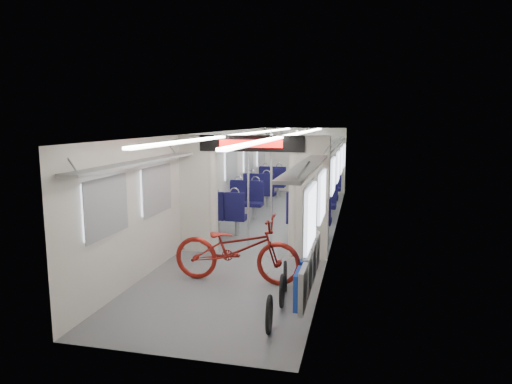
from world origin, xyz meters
TOP-DOWN VIEW (x-y plane):
  - carriage at (0.00, -0.27)m, footprint 12.00×12.02m
  - bicycle at (0.11, -3.54)m, footprint 2.08×0.73m
  - flip_bench at (1.35, -4.31)m, footprint 0.12×2.11m
  - bike_hoop_a at (0.98, -5.20)m, footprint 0.09×0.49m
  - bike_hoop_b at (1.00, -4.39)m, footprint 0.09×0.48m
  - bike_hoop_c at (0.94, -3.79)m, footprint 0.14×0.48m
  - seat_bay_near_left at (-0.93, 0.22)m, footprint 0.92×2.11m
  - seat_bay_near_right at (0.94, 0.34)m, footprint 0.96×2.29m
  - seat_bay_far_left at (-0.93, 3.71)m, footprint 0.93×2.18m
  - seat_bay_far_right at (0.93, 3.38)m, footprint 0.92×2.11m
  - stanchion_near_left at (-0.24, -1.38)m, footprint 0.05×0.05m
  - stanchion_near_right at (0.22, -1.28)m, footprint 0.04×0.04m
  - stanchion_far_left at (-0.41, 1.87)m, footprint 0.04×0.04m
  - stanchion_far_right at (0.28, 1.98)m, footprint 0.04×0.04m

SIDE VIEW (x-z plane):
  - bike_hoop_c at x=0.94m, z-range -0.03..0.45m
  - bike_hoop_b at x=1.00m, z-range -0.03..0.45m
  - bike_hoop_a at x=0.98m, z-range -0.03..0.46m
  - bicycle at x=0.11m, z-range 0.00..1.09m
  - seat_bay_near_left at x=-0.93m, z-range -0.01..1.10m
  - seat_bay_far_right at x=0.93m, z-range -0.01..1.10m
  - seat_bay_far_left at x=-0.93m, z-range -0.01..1.12m
  - seat_bay_near_right at x=0.94m, z-range -0.01..1.15m
  - flip_bench at x=1.35m, z-range 0.32..0.84m
  - stanchion_near_left at x=-0.24m, z-range 0.00..2.30m
  - stanchion_near_right at x=0.22m, z-range 0.00..2.30m
  - stanchion_far_left at x=-0.41m, z-range 0.00..2.30m
  - stanchion_far_right at x=0.28m, z-range 0.00..2.30m
  - carriage at x=0.00m, z-range 0.35..2.66m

